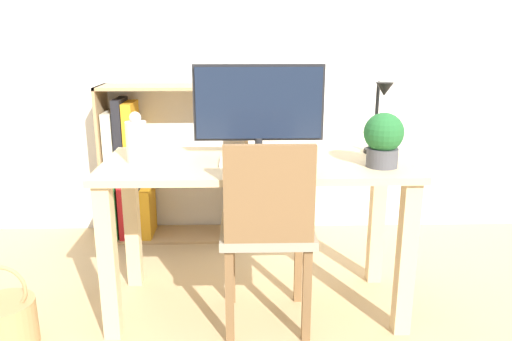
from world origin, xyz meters
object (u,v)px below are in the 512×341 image
(keyboard, at_px, (267,162))
(monitor, at_px, (259,107))
(basket, at_px, (6,323))
(chair, at_px, (267,227))
(potted_plant, at_px, (383,138))
(desk_lamp, at_px, (380,111))
(bookshelf, at_px, (148,171))
(vase, at_px, (137,140))

(keyboard, bearing_deg, monitor, 100.79)
(basket, bearing_deg, chair, 5.94)
(monitor, bearing_deg, keyboard, -79.21)
(potted_plant, bearing_deg, basket, -173.19)
(desk_lamp, bearing_deg, potted_plant, -99.58)
(monitor, xyz_separation_m, keyboard, (0.03, -0.17, -0.21))
(monitor, height_order, desk_lamp, monitor)
(chair, distance_m, bookshelf, 1.26)
(potted_plant, relative_size, basket, 0.62)
(monitor, distance_m, basket, 1.42)
(monitor, relative_size, basket, 1.61)
(keyboard, xyz_separation_m, basket, (-1.10, -0.25, -0.62))
(monitor, height_order, chair, monitor)
(monitor, xyz_separation_m, potted_plant, (0.52, -0.24, -0.10))
(bookshelf, relative_size, basket, 2.60)
(keyboard, bearing_deg, desk_lamp, 13.65)
(vase, height_order, potted_plant, potted_plant)
(chair, bearing_deg, potted_plant, 12.60)
(potted_plant, bearing_deg, chair, -171.24)
(desk_lamp, bearing_deg, bookshelf, 147.43)
(vase, distance_m, basket, 0.93)
(desk_lamp, distance_m, basket, 1.85)
(monitor, bearing_deg, potted_plant, -24.57)
(bookshelf, bearing_deg, chair, -56.36)
(bookshelf, bearing_deg, vase, -81.56)
(potted_plant, bearing_deg, keyboard, 172.37)
(monitor, xyz_separation_m, desk_lamp, (0.55, -0.05, -0.01))
(potted_plant, distance_m, chair, 0.62)
(keyboard, relative_size, vase, 1.86)
(potted_plant, bearing_deg, vase, 173.81)
(vase, relative_size, basket, 0.60)
(vase, relative_size, chair, 0.26)
(vase, relative_size, desk_lamp, 0.65)
(chair, bearing_deg, keyboard, 91.50)
(desk_lamp, relative_size, chair, 0.40)
(chair, xyz_separation_m, basket, (-1.09, -0.11, -0.37))
(desk_lamp, height_order, potted_plant, desk_lamp)
(vase, distance_m, potted_plant, 1.07)
(potted_plant, xyz_separation_m, bookshelf, (-1.19, 0.97, -0.41))
(keyboard, bearing_deg, bookshelf, 127.78)
(vase, height_order, desk_lamp, desk_lamp)
(keyboard, xyz_separation_m, potted_plant, (0.49, -0.07, 0.12))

